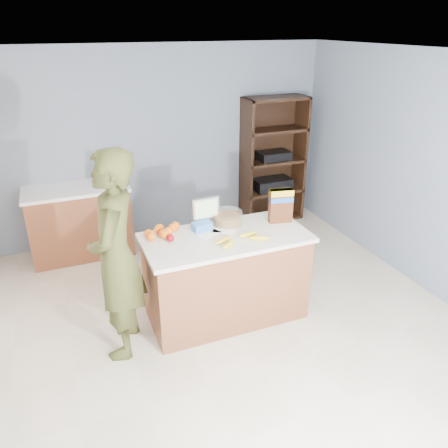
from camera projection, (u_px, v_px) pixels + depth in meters
name	position (u px, v px, depth m)	size (l,w,h in m)	color
floor	(238.00, 332.00, 4.21)	(4.50, 5.00, 0.02)	beige
walls	(240.00, 168.00, 3.52)	(4.52, 5.02, 2.51)	slate
counter_peninsula	(226.00, 280.00, 4.29)	(1.56, 0.76, 0.90)	brown
back_cabinet	(80.00, 221.00, 5.47)	(1.24, 0.62, 0.90)	brown
shelving_unit	(271.00, 162.00, 6.35)	(0.90, 0.40, 1.80)	black
person	(116.00, 257.00, 3.65)	(0.68, 0.45, 1.86)	#3B3E1A
knife_block	(101.00, 177.00, 5.28)	(0.12, 0.10, 0.31)	tan
envelopes	(217.00, 232.00, 4.15)	(0.40, 0.22, 0.00)	white
bananas	(240.00, 239.00, 3.97)	(0.52, 0.23, 0.04)	yellow
apples	(166.00, 235.00, 4.02)	(0.11, 0.21, 0.07)	#980510
oranges	(163.00, 231.00, 4.08)	(0.36, 0.23, 0.08)	#FE6310
blue_carton	(202.00, 226.00, 4.18)	(0.18, 0.12, 0.08)	blue
salad_bowl	(227.00, 218.00, 4.31)	(0.30, 0.30, 0.13)	#267219
tv	(206.00, 210.00, 4.25)	(0.28, 0.12, 0.28)	silver
cereal_box	(281.00, 203.00, 4.29)	(0.24, 0.13, 0.34)	#592B14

